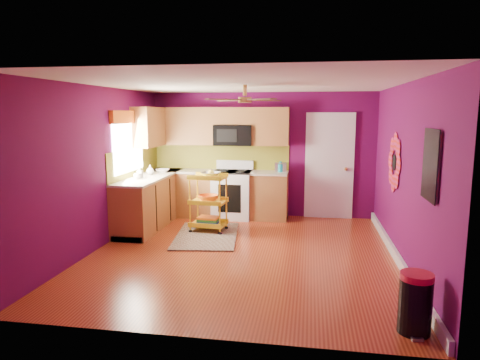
# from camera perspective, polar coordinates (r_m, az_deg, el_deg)

# --- Properties ---
(ground) EXTENTS (5.00, 5.00, 0.00)m
(ground) POSITION_cam_1_polar(r_m,az_deg,el_deg) (6.54, 0.35, -9.70)
(ground) COLOR maroon
(ground) RESTS_ON ground
(room_envelope) EXTENTS (4.54, 5.04, 2.52)m
(room_envelope) POSITION_cam_1_polar(r_m,az_deg,el_deg) (6.21, 0.61, 4.71)
(room_envelope) COLOR #590A47
(room_envelope) RESTS_ON ground
(lower_cabinets) EXTENTS (2.81, 2.31, 0.94)m
(lower_cabinets) POSITION_cam_1_polar(r_m,az_deg,el_deg) (8.43, -6.77, -2.45)
(lower_cabinets) COLOR brown
(lower_cabinets) RESTS_ON ground
(electric_range) EXTENTS (0.76, 0.66, 1.13)m
(electric_range) POSITION_cam_1_polar(r_m,az_deg,el_deg) (8.58, -1.00, -1.85)
(electric_range) COLOR white
(electric_range) RESTS_ON ground
(upper_cabinetry) EXTENTS (2.80, 2.30, 1.26)m
(upper_cabinetry) POSITION_cam_1_polar(r_m,az_deg,el_deg) (8.59, -5.61, 6.95)
(upper_cabinetry) COLOR brown
(upper_cabinetry) RESTS_ON ground
(left_window) EXTENTS (0.08, 1.35, 1.08)m
(left_window) POSITION_cam_1_polar(r_m,az_deg,el_deg) (7.86, -14.67, 6.07)
(left_window) COLOR white
(left_window) RESTS_ON ground
(panel_door) EXTENTS (0.95, 0.11, 2.15)m
(panel_door) POSITION_cam_1_polar(r_m,az_deg,el_deg) (8.66, 11.82, 1.68)
(panel_door) COLOR white
(panel_door) RESTS_ON ground
(right_wall_art) EXTENTS (0.04, 2.74, 1.04)m
(right_wall_art) POSITION_cam_1_polar(r_m,az_deg,el_deg) (5.95, 21.52, 2.07)
(right_wall_art) COLOR black
(right_wall_art) RESTS_ON ground
(ceiling_fan) EXTENTS (1.01, 1.01, 0.26)m
(ceiling_fan) POSITION_cam_1_polar(r_m,az_deg,el_deg) (6.40, 0.66, 10.72)
(ceiling_fan) COLOR #BF8C3F
(ceiling_fan) RESTS_ON ground
(shag_rug) EXTENTS (1.21, 1.77, 0.02)m
(shag_rug) POSITION_cam_1_polar(r_m,az_deg,el_deg) (7.41, -4.47, -7.38)
(shag_rug) COLOR black
(shag_rug) RESTS_ON ground
(rolling_cart) EXTENTS (0.66, 0.51, 1.11)m
(rolling_cart) POSITION_cam_1_polar(r_m,az_deg,el_deg) (7.56, -4.19, -2.68)
(rolling_cart) COLOR yellow
(rolling_cart) RESTS_ON ground
(trash_can) EXTENTS (0.35, 0.36, 0.59)m
(trash_can) POSITION_cam_1_polar(r_m,az_deg,el_deg) (4.56, 22.33, -14.95)
(trash_can) COLOR black
(trash_can) RESTS_ON ground
(teal_kettle) EXTENTS (0.18, 0.18, 0.21)m
(teal_kettle) POSITION_cam_1_polar(r_m,az_deg,el_deg) (8.47, 5.43, 1.67)
(teal_kettle) COLOR teal
(teal_kettle) RESTS_ON lower_cabinets
(toaster) EXTENTS (0.22, 0.15, 0.18)m
(toaster) POSITION_cam_1_polar(r_m,az_deg,el_deg) (8.47, 5.43, 1.71)
(toaster) COLOR beige
(toaster) RESTS_ON lower_cabinets
(soap_bottle_a) EXTENTS (0.09, 0.09, 0.20)m
(soap_bottle_a) POSITION_cam_1_polar(r_m,az_deg,el_deg) (7.84, -13.20, 1.00)
(soap_bottle_a) COLOR #EA3F72
(soap_bottle_a) RESTS_ON lower_cabinets
(soap_bottle_b) EXTENTS (0.14, 0.14, 0.18)m
(soap_bottle_b) POSITION_cam_1_polar(r_m,az_deg,el_deg) (8.25, -11.90, 1.37)
(soap_bottle_b) COLOR white
(soap_bottle_b) RESTS_ON lower_cabinets
(counter_dish) EXTENTS (0.26, 0.26, 0.06)m
(counter_dish) POSITION_cam_1_polar(r_m,az_deg,el_deg) (8.51, -10.25, 1.24)
(counter_dish) COLOR white
(counter_dish) RESTS_ON lower_cabinets
(counter_cup) EXTENTS (0.13, 0.13, 0.10)m
(counter_cup) POSITION_cam_1_polar(r_m,az_deg,el_deg) (7.72, -13.49, 0.51)
(counter_cup) COLOR white
(counter_cup) RESTS_ON lower_cabinets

